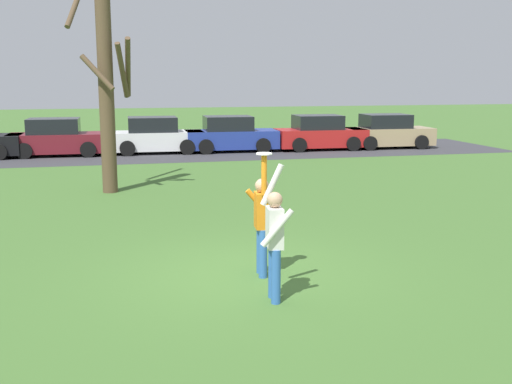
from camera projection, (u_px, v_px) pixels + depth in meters
ground_plane at (246, 274)px, 10.57m from camera, size 120.00×120.00×0.00m
person_catcher at (262, 218)px, 10.33m from camera, size 0.49×0.56×2.08m
person_defender at (275, 237)px, 9.15m from camera, size 0.49×0.57×2.04m
frisbee_disc at (264, 154)px, 9.91m from camera, size 0.26×0.26×0.02m
parked_car_maroon at (57, 139)px, 26.52m from camera, size 4.15×2.13×1.59m
parked_car_white at (155, 137)px, 27.46m from camera, size 4.15×2.13×1.59m
parked_car_blue at (230, 135)px, 28.06m from camera, size 4.15×2.13×1.59m
parked_car_red at (320, 134)px, 28.78m from camera, size 4.15×2.13×1.59m
parked_car_tan at (387, 132)px, 29.49m from camera, size 4.15×2.13×1.59m
parking_strip at (195, 153)px, 27.68m from camera, size 28.44×6.40×0.01m
bare_tree_tall at (106, 91)px, 17.61m from camera, size 1.75×1.74×6.41m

